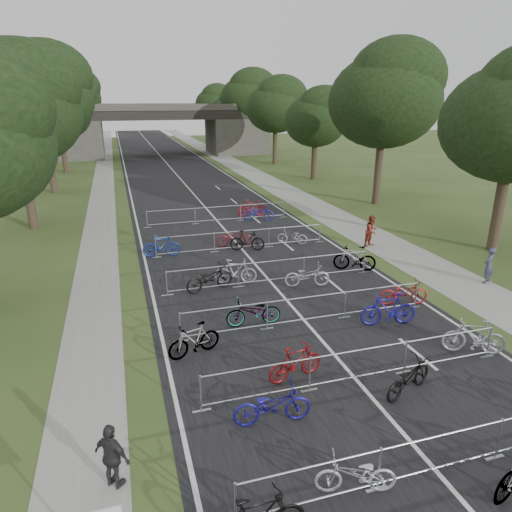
{
  "coord_description": "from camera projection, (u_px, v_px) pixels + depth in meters",
  "views": [
    {
      "loc": [
        -6.14,
        -2.8,
        7.83
      ],
      "look_at": [
        -0.51,
        15.71,
        1.1
      ],
      "focal_mm": 32.0,
      "sensor_mm": 36.0,
      "label": 1
    }
  ],
  "objects": [
    {
      "name": "bike_8",
      "position": [
        272.0,
        405.0,
        11.44
      ],
      "size": [
        2.07,
        0.89,
        1.06
      ],
      "primitive_type": "imported",
      "rotation": [
        0.0,
        0.0,
        1.48
      ],
      "color": "navy",
      "rests_on": "ground"
    },
    {
      "name": "bike_21",
      "position": [
        234.0,
        237.0,
        25.27
      ],
      "size": [
        2.0,
        0.85,
        1.02
      ],
      "primitive_type": "imported",
      "rotation": [
        0.0,
        0.0,
        1.48
      ],
      "color": "maroon",
      "rests_on": "ground"
    },
    {
      "name": "bike_16",
      "position": [
        209.0,
        278.0,
        19.41
      ],
      "size": [
        2.28,
        1.28,
        1.13
      ],
      "primitive_type": "imported",
      "rotation": [
        0.0,
        0.0,
        1.83
      ],
      "color": "black",
      "rests_on": "ground"
    },
    {
      "name": "tree_right_6",
      "position": [
        214.0,
        103.0,
        87.57
      ],
      "size": [
        7.17,
        7.17,
        10.93
      ],
      "color": "#33261C",
      "rests_on": "ground"
    },
    {
      "name": "bike_15",
      "position": [
        403.0,
        293.0,
        18.1
      ],
      "size": [
        2.05,
        1.07,
        1.02
      ],
      "primitive_type": "imported",
      "rotation": [
        0.0,
        0.0,
        1.36
      ],
      "color": "maroon",
      "rests_on": "ground"
    },
    {
      "name": "sidewalk_left",
      "position": [
        104.0,
        173.0,
        49.91
      ],
      "size": [
        2.0,
        140.0,
        0.01
      ],
      "primitive_type": "cube",
      "color": "gray",
      "rests_on": "ground"
    },
    {
      "name": "bike_18",
      "position": [
        307.0,
        275.0,
        19.84
      ],
      "size": [
        2.06,
        1.06,
        1.03
      ],
      "primitive_type": "imported",
      "rotation": [
        0.0,
        0.0,
        1.37
      ],
      "color": "#A5A5AD",
      "rests_on": "ground"
    },
    {
      "name": "bike_20",
      "position": [
        161.0,
        246.0,
        23.56
      ],
      "size": [
        1.98,
        0.73,
        1.16
      ],
      "primitive_type": "imported",
      "rotation": [
        0.0,
        0.0,
        1.47
      ],
      "color": "navy",
      "rests_on": "ground"
    },
    {
      "name": "tree_left_1",
      "position": [
        16.0,
        107.0,
        26.49
      ],
      "size": [
        7.56,
        7.56,
        11.53
      ],
      "color": "#33261C",
      "rests_on": "ground"
    },
    {
      "name": "bike_14",
      "position": [
        389.0,
        309.0,
        16.42
      ],
      "size": [
        2.13,
        0.94,
        1.24
      ],
      "primitive_type": "imported",
      "rotation": [
        0.0,
        0.0,
        4.53
      ],
      "color": "navy",
      "rests_on": "ground"
    },
    {
      "name": "tree_left_5",
      "position": [
        73.0,
        96.0,
        69.6
      ],
      "size": [
        8.4,
        8.4,
        12.81
      ],
      "color": "#33261C",
      "rests_on": "ground"
    },
    {
      "name": "barrier_row_6",
      "position": [
        218.0,
        214.0,
        30.11
      ],
      "size": [
        9.7,
        0.08,
        1.1
      ],
      "color": "#A3A6AB",
      "rests_on": "ground"
    },
    {
      "name": "bike_12",
      "position": [
        194.0,
        340.0,
        14.5
      ],
      "size": [
        1.88,
        1.02,
        1.09
      ],
      "primitive_type": "imported",
      "rotation": [
        0.0,
        0.0,
        5.01
      ],
      "color": "#A3A6AB",
      "rests_on": "ground"
    },
    {
      "name": "barrier_row_4",
      "position": [
        272.0,
        272.0,
        20.17
      ],
      "size": [
        9.7,
        0.08,
        1.1
      ],
      "color": "#A3A6AB",
      "rests_on": "ground"
    },
    {
      "name": "barrier_row_1",
      "position": [
        441.0,
        454.0,
        9.87
      ],
      "size": [
        9.7,
        0.08,
        1.1
      ],
      "color": "#A3A6AB",
      "rests_on": "ground"
    },
    {
      "name": "bike_17",
      "position": [
        235.0,
        272.0,
        20.11
      ],
      "size": [
        1.97,
        0.99,
        1.14
      ],
      "primitive_type": "imported",
      "rotation": [
        0.0,
        0.0,
        1.32
      ],
      "color": "#949399",
      "rests_on": "ground"
    },
    {
      "name": "lane_markings",
      "position": [
        173.0,
        170.0,
        51.97
      ],
      "size": [
        0.12,
        140.0,
        0.0
      ],
      "primitive_type": "cube",
      "color": "silver",
      "rests_on": "ground"
    },
    {
      "name": "pedestrian_a",
      "position": [
        489.0,
        265.0,
        20.14
      ],
      "size": [
        0.71,
        0.63,
        1.64
      ],
      "primitive_type": "imported",
      "rotation": [
        0.0,
        0.0,
        3.64
      ],
      "color": "#363852",
      "rests_on": "ground"
    },
    {
      "name": "bike_22",
      "position": [
        247.0,
        241.0,
        24.51
      ],
      "size": [
        1.94,
        1.03,
        1.12
      ],
      "primitive_type": "imported",
      "rotation": [
        0.0,
        0.0,
        1.28
      ],
      "color": "black",
      "rests_on": "ground"
    },
    {
      "name": "sidewalk_right",
      "position": [
        241.0,
        167.0,
        54.17
      ],
      "size": [
        3.0,
        140.0,
        0.01
      ],
      "primitive_type": "cube",
      "color": "gray",
      "rests_on": "ground"
    },
    {
      "name": "bike_13",
      "position": [
        254.0,
        312.0,
        16.4
      ],
      "size": [
        2.04,
        0.84,
        1.05
      ],
      "primitive_type": "imported",
      "rotation": [
        0.0,
        0.0,
        4.64
      ],
      "color": "#A3A6AB",
      "rests_on": "ground"
    },
    {
      "name": "overpass_bridge",
      "position": [
        158.0,
        130.0,
        64.36
      ],
      "size": [
        31.0,
        8.0,
        7.05
      ],
      "color": "#413F3A",
      "rests_on": "ground"
    },
    {
      "name": "bike_19",
      "position": [
        355.0,
        258.0,
        21.67
      ],
      "size": [
        2.05,
        1.41,
        1.2
      ],
      "primitive_type": "imported",
      "rotation": [
        0.0,
        0.0,
        4.25
      ],
      "color": "#A3A6AB",
      "rests_on": "ground"
    },
    {
      "name": "tree_right_3",
      "position": [
        276.0,
        106.0,
        55.04
      ],
      "size": [
        7.17,
        7.17,
        10.93
      ],
      "color": "#33261C",
      "rests_on": "ground"
    },
    {
      "name": "tree_left_2",
      "position": [
        42.0,
        94.0,
        37.07
      ],
      "size": [
        8.4,
        8.4,
        12.81
      ],
      "color": "#33261C",
      "rests_on": "ground"
    },
    {
      "name": "bike_5",
      "position": [
        356.0,
        475.0,
        9.42
      ],
      "size": [
        1.81,
        1.04,
        0.9
      ],
      "primitive_type": "imported",
      "rotation": [
        0.0,
        0.0,
        4.44
      ],
      "color": "silver",
      "rests_on": "ground"
    },
    {
      "name": "barrier_row_3",
      "position": [
        307.0,
        310.0,
        16.55
      ],
      "size": [
        9.7,
        0.08,
        1.1
      ],
      "color": "#A3A6AB",
      "rests_on": "ground"
    },
    {
      "name": "road",
      "position": [
        173.0,
        170.0,
        51.97
      ],
      "size": [
        11.0,
        140.0,
        0.01
      ],
      "primitive_type": "cube",
      "color": "black",
      "rests_on": "ground"
    },
    {
      "name": "tree_left_4",
      "position": [
        67.0,
        102.0,
        59.02
      ],
      "size": [
        7.56,
        7.56,
        11.53
      ],
      "color": "#33261C",
      "rests_on": "ground"
    },
    {
      "name": "barrier_row_2",
      "position": [
        359.0,
        365.0,
        13.12
      ],
      "size": [
        9.7,
        0.08,
        1.1
      ],
      "color": "#A3A6AB",
      "rests_on": "ground"
    },
    {
      "name": "bike_9",
      "position": [
        296.0,
        363.0,
        13.26
      ],
      "size": [
        1.87,
        0.87,
        1.08
      ],
      "primitive_type": "imported",
      "rotation": [
        0.0,
        0.0,
        1.78
      ],
      "color": "maroon",
      "rests_on": "ground"
    },
    {
      "name": "barrier_row_5",
      "position": [
        242.0,
        240.0,
        24.68
      ],
      "size": [
        9.7,
        0.08,
        1.1
      ],
      "color": "#A3A6AB",
      "rests_on": "ground"
    },
    {
      "name": "pedestrian_c",
      "position": [
        112.0,
        457.0,
        9.48
      ],
      "size": [
        0.91,
        0.88,
        1.53
      ],
      "primitive_type": "imported",
      "rotation": [
        0.0,
        0.0,
        2.4
      ],
      "color": "#29292B",
      "rests_on": "ground"
    },
    {
      "name": "bike_11",
      "position": [
        474.0,
        337.0,
        14.58
      ],
      "size": [
        2.01,
        1.37,
        1.18
      ],
      "primitive_type": "imported",
      "rotation": [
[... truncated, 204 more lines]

